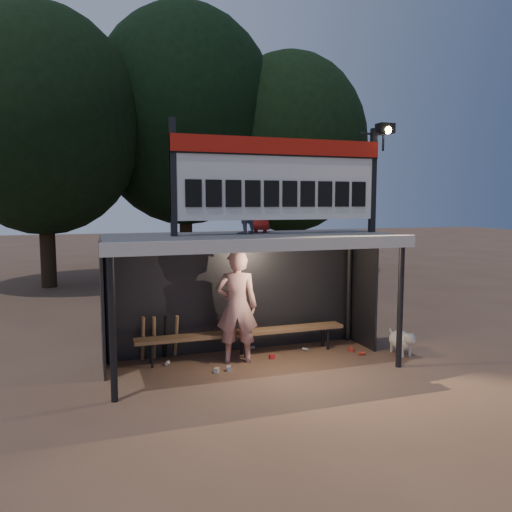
# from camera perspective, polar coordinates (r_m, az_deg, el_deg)

# --- Properties ---
(ground) EXTENTS (80.00, 80.00, 0.00)m
(ground) POSITION_cam_1_polar(r_m,az_deg,el_deg) (9.04, -0.40, -12.37)
(ground) COLOR brown
(ground) RESTS_ON ground
(player) EXTENTS (0.85, 0.67, 2.04)m
(player) POSITION_cam_1_polar(r_m,az_deg,el_deg) (8.97, -2.21, -5.78)
(player) COLOR silver
(player) RESTS_ON ground
(child_a) EXTENTS (0.58, 0.55, 0.95)m
(child_a) POSITION_cam_1_polar(r_m,az_deg,el_deg) (8.76, -1.52, 5.64)
(child_a) COLOR gray
(child_a) RESTS_ON dugout_shelter
(child_b) EXTENTS (0.51, 0.40, 0.92)m
(child_b) POSITION_cam_1_polar(r_m,az_deg,el_deg) (9.17, 0.50, 5.59)
(child_b) COLOR #A71D19
(child_b) RESTS_ON dugout_shelter
(dugout_shelter) EXTENTS (5.10, 2.08, 2.32)m
(dugout_shelter) POSITION_cam_1_polar(r_m,az_deg,el_deg) (8.87, -0.90, -0.49)
(dugout_shelter) COLOR #434345
(dugout_shelter) RESTS_ON ground
(scoreboard_assembly) EXTENTS (4.10, 0.27, 1.99)m
(scoreboard_assembly) POSITION_cam_1_polar(r_m,az_deg,el_deg) (8.77, 3.11, 9.10)
(scoreboard_assembly) COLOR black
(scoreboard_assembly) RESTS_ON dugout_shelter
(bench) EXTENTS (4.00, 0.35, 0.48)m
(bench) POSITION_cam_1_polar(r_m,az_deg,el_deg) (9.42, -1.46, -8.85)
(bench) COLOR brown
(bench) RESTS_ON ground
(tree_left) EXTENTS (6.46, 6.46, 9.27)m
(tree_left) POSITION_cam_1_polar(r_m,az_deg,el_deg) (18.38, -23.25, 13.93)
(tree_left) COLOR black
(tree_left) RESTS_ON ground
(tree_mid) EXTENTS (7.22, 7.22, 10.36)m
(tree_mid) POSITION_cam_1_polar(r_m,az_deg,el_deg) (20.26, -8.20, 15.45)
(tree_mid) COLOR #2F2114
(tree_mid) RESTS_ON ground
(tree_right) EXTENTS (6.08, 6.08, 8.72)m
(tree_right) POSITION_cam_1_polar(r_m,az_deg,el_deg) (20.30, 3.84, 12.70)
(tree_right) COLOR black
(tree_right) RESTS_ON ground
(dog) EXTENTS (0.36, 0.81, 0.49)m
(dog) POSITION_cam_1_polar(r_m,az_deg,el_deg) (9.93, 16.36, -9.23)
(dog) COLOR white
(dog) RESTS_ON ground
(bats) EXTENTS (0.67, 0.35, 0.84)m
(bats) POSITION_cam_1_polar(r_m,az_deg,el_deg) (9.36, -10.95, -9.08)
(bats) COLOR #936744
(bats) RESTS_ON ground
(litter) EXTENTS (3.68, 1.18, 0.08)m
(litter) POSITION_cam_1_polar(r_m,az_deg,el_deg) (9.37, 1.78, -11.46)
(litter) COLOR red
(litter) RESTS_ON ground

